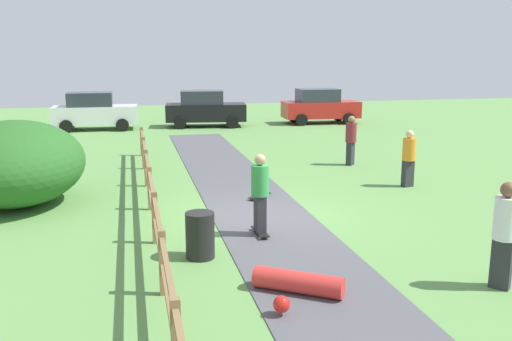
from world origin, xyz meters
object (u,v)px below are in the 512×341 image
Objects in this scene: bystander_orange at (409,156)px; parked_car_black at (205,109)px; skater_fallen at (297,284)px; parked_car_white at (94,111)px; skater_riding at (260,190)px; bystander_maroon at (351,138)px; skateboard_loose at (260,196)px; trash_bin at (200,235)px; bystander_white at (505,230)px; parked_car_red at (320,106)px; bush_large at (14,163)px.

bystander_orange is 0.38× the size of parked_car_black.
parked_car_white is at bearing 101.36° from skater_fallen.
bystander_orange is at bearing -74.95° from parked_car_black.
skater_riding is 18.77m from parked_car_white.
bystander_maroon is at bearing 63.23° from skater_fallen.
parked_car_black reaches higher than skateboard_loose.
trash_bin is 0.49× the size of bystander_white.
trash_bin is at bearing -98.02° from parked_car_black.
skateboard_loose is 0.17× the size of parked_car_black.
parked_car_red reaches higher than trash_bin.
bystander_maroon is (4.87, 6.80, -0.05)m from skater_riding.
parked_car_black reaches higher than bystander_orange.
trash_bin is at bearing -144.25° from skater_riding.
skateboard_loose is 16.10m from parked_car_white.
bush_large is 10.86m from bystander_maroon.
bush_large is 19.59m from parked_car_red.
parked_car_red is at bearing 75.89° from bystander_maroon.
skater_riding is 3.18m from skater_fallen.
skater_riding is at bearing -103.14° from skateboard_loose.
bush_large is 2.55× the size of bystander_orange.
trash_bin is 10.05m from bystander_maroon.
skateboard_loose is (0.81, 6.08, -0.11)m from skater_fallen.
skateboard_loose is (2.13, 4.03, -0.36)m from trash_bin.
skater_fallen is 0.79× the size of bystander_white.
parked_car_black is (-2.02, 21.81, -0.06)m from bystander_white.
bystander_orange reaches higher than skater_fallen.
parked_car_white is at bearing 98.76° from trash_bin.
parked_car_red is (7.05, 15.25, 0.87)m from skateboard_loose.
bystander_white is 7.23m from bystander_orange.
bystander_maroon is 0.41× the size of parked_car_red.
bystander_orange is at bearing -56.89° from parked_car_white.
bystander_maroon is 14.73m from parked_car_white.
skater_riding is at bearing 87.91° from skater_fallen.
bystander_orange is (6.71, 4.43, 0.47)m from trash_bin.
skateboard_loose is 0.40× the size of bystander_white.
bystander_maroon is (4.98, 9.88, 0.76)m from skater_fallen.
parked_car_black is (-3.99, 14.85, 0.04)m from bystander_orange.
parked_car_red reaches higher than skater_fallen.
skater_riding is at bearing 132.97° from bystander_white.
skater_riding is 2.39× the size of skateboard_loose.
bystander_white is (8.91, -7.46, -0.08)m from bush_large.
skater_fallen is 0.33× the size of parked_car_black.
skateboard_loose is at bearing 111.69° from bystander_white.
parked_car_red is (13.35, 14.34, -0.13)m from bush_large.
bush_large reaches higher than skater_riding.
parked_car_red reaches higher than bystander_orange.
trash_bin is at bearing -81.24° from parked_car_white.
bystander_orange is at bearing 33.47° from trash_bin.
skateboard_loose is at bearing 62.17° from trash_bin.
skater_riding is 8.36m from bystander_maroon.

